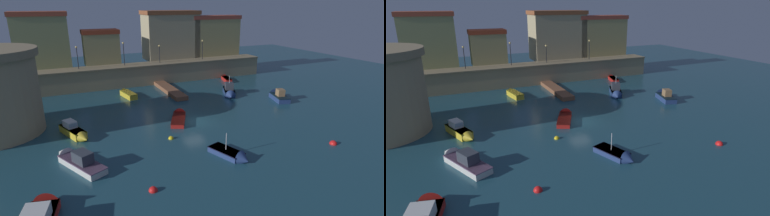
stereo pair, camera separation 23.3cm
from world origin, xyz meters
The scene contains 20 objects.
ground_plane centered at (0.00, 0.00, 0.00)m, with size 112.66×112.66×0.00m, color #1E4756.
quay_wall centered at (0.00, 20.60, 1.76)m, with size 45.09×3.95×3.50m.
old_town_backdrop centered at (1.09, 24.72, 7.53)m, with size 40.74×5.67×9.04m.
pier_dock centered at (1.95, 13.49, 0.31)m, with size 1.89×10.58×0.70m.
quay_lamp_0 centered at (-10.88, 20.60, 5.89)m, with size 0.32×0.32×3.63m.
quay_lamp_1 centered at (-3.49, 20.60, 6.05)m, with size 0.32×0.32×3.91m.
quay_lamp_2 centered at (2.80, 20.60, 5.60)m, with size 0.32×0.32×3.12m.
quay_lamp_3 centered at (11.23, 20.60, 5.88)m, with size 0.32×0.32×3.60m.
moored_boat_0 centered at (-0.61, -9.74, 0.30)m, with size 2.81×4.50×2.63m.
moored_boat_1 centered at (-16.41, -11.83, 0.46)m, with size 2.96×5.53×2.02m.
moored_boat_2 centered at (-13.33, 1.30, 0.54)m, with size 3.03×5.32×1.71m.
moored_boat_3 centered at (-4.87, 13.83, 0.43)m, with size 2.07×4.90×1.17m.
moored_boat_4 centered at (14.19, 16.75, 0.33)m, with size 2.19×4.62×1.05m.
moored_boat_5 centered at (-1.28, 1.60, 0.30)m, with size 3.73×5.66×1.41m.
moored_boat_6 centered at (15.20, 3.35, 0.50)m, with size 3.02×5.21×2.14m.
moored_boat_7 centered at (-13.72, -5.16, 0.47)m, with size 4.27×6.52×2.03m.
moored_boat_8 centered at (9.62, 7.83, 0.61)m, with size 3.39×5.07×3.33m.
mooring_buoy_0 centered at (10.17, -11.44, 0.00)m, with size 0.75×0.75×0.75m, color red.
mooring_buoy_1 centered at (-4.25, -3.48, 0.00)m, with size 0.56×0.56×0.56m, color yellow.
mooring_buoy_2 centered at (-8.82, -11.77, 0.00)m, with size 0.70×0.70×0.70m, color red.
Camera 1 is at (-14.35, -31.00, 13.34)m, focal length 28.60 mm.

